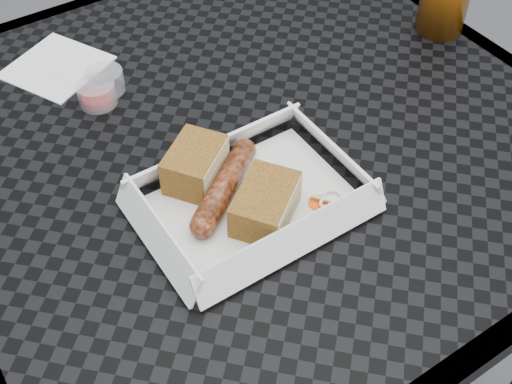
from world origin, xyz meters
TOP-DOWN VIEW (x-y plane):
  - ground at (0.00, 0.00)m, footprint 60.00×60.00m
  - patio_table at (0.00, 0.00)m, footprint 0.80×0.80m
  - food_tray at (-0.07, -0.11)m, footprint 0.22×0.15m
  - bratwurst at (-0.09, -0.09)m, footprint 0.13×0.10m
  - bread_near at (-0.10, -0.05)m, footprint 0.09×0.09m
  - bread_far at (-0.07, -0.14)m, footprint 0.10×0.09m
  - veg_garnish at (0.00, -0.17)m, footprint 0.03×0.03m
  - napkin at (-0.16, 0.25)m, footprint 0.16×0.16m
  - condiment_cup_sauce at (-0.14, 0.15)m, footprint 0.05×0.05m
  - condiment_cup_empty at (-0.12, 0.17)m, footprint 0.05×0.05m

SIDE VIEW (x-z plane):
  - ground at x=0.00m, z-range 0.00..0.00m
  - patio_table at x=0.00m, z-range 0.30..1.04m
  - napkin at x=-0.16m, z-range 0.74..0.75m
  - food_tray at x=-0.07m, z-range 0.74..0.75m
  - veg_garnish at x=0.00m, z-range 0.75..0.75m
  - condiment_cup_sauce at x=-0.14m, z-range 0.74..0.78m
  - condiment_cup_empty at x=-0.12m, z-range 0.74..0.78m
  - bratwurst at x=-0.09m, z-range 0.75..0.78m
  - bread_far at x=-0.07m, z-range 0.75..0.79m
  - bread_near at x=-0.10m, z-range 0.75..0.80m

